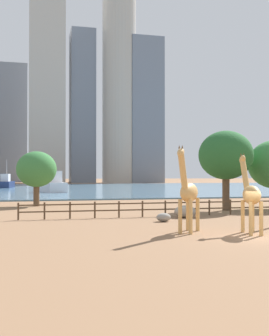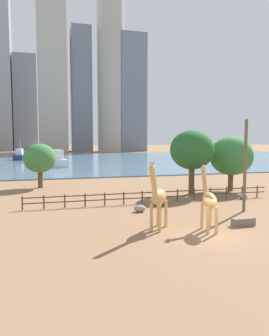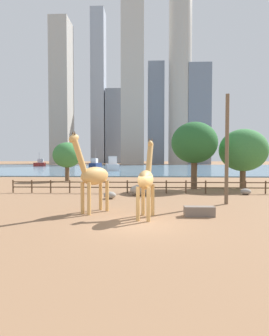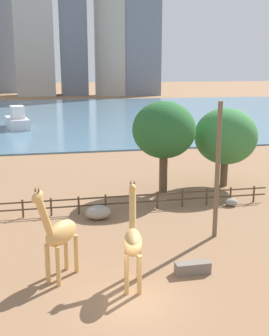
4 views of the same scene
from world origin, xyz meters
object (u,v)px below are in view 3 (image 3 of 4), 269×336
(utility_pole, at_px, (227,149))
(boat_ferry, at_px, (112,166))
(giraffe_companion, at_px, (146,179))
(tree_center_broad, at_px, (67,155))
(giraffe_tall, at_px, (93,176))
(tree_right_tall, at_px, (194,143))
(boat_tug, at_px, (95,164))
(boat_sailboat, at_px, (40,163))
(feeding_trough, at_px, (199,211))
(boulder_near_fence, at_px, (246,192))
(boulder_small, at_px, (110,195))
(tree_left_large, at_px, (243,150))
(boulder_by_pole, at_px, (139,190))

(utility_pole, bearing_deg, boat_ferry, 106.53)
(giraffe_companion, xyz_separation_m, tree_center_broad, (-11.95, 24.35, 1.69))
(giraffe_tall, xyz_separation_m, tree_right_tall, (8.93, 13.41, 2.84))
(boat_tug, bearing_deg, boat_sailboat, 70.01)
(giraffe_tall, xyz_separation_m, feeding_trough, (6.58, -0.78, -2.08))
(tree_center_broad, xyz_separation_m, boat_ferry, (3.19, 30.58, -2.46))
(boulder_near_fence, relative_size, feeding_trough, 0.55)
(tree_center_broad, height_order, boat_ferry, tree_center_broad)
(boat_ferry, relative_size, boat_sailboat, 1.31)
(feeding_trough, bearing_deg, boulder_near_fence, 56.30)
(boulder_small, height_order, tree_center_broad, tree_center_broad)
(utility_pole, distance_m, tree_left_large, 11.85)
(tree_center_broad, xyz_separation_m, boat_sailboat, (-33.43, 71.99, -2.72))
(giraffe_companion, height_order, tree_right_tall, tree_right_tall)
(boulder_by_pole, relative_size, boat_ferry, 0.19)
(boulder_small, distance_m, feeding_trough, 9.10)
(boulder_small, xyz_separation_m, boat_tug, (-15.41, 74.97, 1.01))
(feeding_trough, bearing_deg, boat_tug, 104.89)
(boulder_by_pole, bearing_deg, boulder_small, -138.22)
(tree_left_large, bearing_deg, giraffe_companion, -126.21)
(utility_pole, relative_size, boat_ferry, 0.91)
(boulder_by_pole, relative_size, feeding_trough, 0.98)
(giraffe_companion, relative_size, feeding_trough, 2.66)
(tree_left_large, bearing_deg, feeding_trough, -118.40)
(boulder_near_fence, bearing_deg, boat_ferry, 112.26)
(tree_left_large, bearing_deg, tree_center_broad, 159.02)
(boat_tug, bearing_deg, boulder_near_fence, -150.58)
(tree_left_large, relative_size, tree_right_tall, 0.90)
(boulder_small, xyz_separation_m, feeding_trough, (6.27, -6.59, -0.01))
(utility_pole, relative_size, boulder_small, 7.78)
(boulder_near_fence, bearing_deg, giraffe_companion, -133.69)
(boulder_by_pole, height_order, tree_left_large, tree_left_large)
(boulder_by_pole, height_order, tree_right_tall, tree_right_tall)
(giraffe_companion, relative_size, boat_sailboat, 0.69)
(giraffe_tall, relative_size, tree_left_large, 0.74)
(tree_center_broad, distance_m, boat_tug, 58.08)
(giraffe_companion, xyz_separation_m, tree_left_large, (11.30, 15.43, 2.15))
(tree_center_broad, height_order, tree_right_tall, tree_right_tall)
(tree_right_tall, distance_m, boat_tug, 71.63)
(utility_pole, bearing_deg, tree_left_large, 64.13)
(utility_pole, height_order, boulder_by_pole, utility_pole)
(boat_ferry, bearing_deg, tree_left_large, -164.33)
(boulder_by_pole, distance_m, tree_left_large, 13.95)
(giraffe_companion, distance_m, boat_tug, 84.06)
(giraffe_tall, distance_m, tree_center_broad, 24.71)
(tree_center_broad, distance_m, tree_right_tall, 20.04)
(boulder_near_fence, relative_size, boat_sailboat, 0.14)
(boulder_by_pole, relative_size, tree_left_large, 0.26)
(giraffe_companion, bearing_deg, giraffe_tall, 81.04)
(giraffe_tall, height_order, boulder_by_pole, giraffe_tall)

